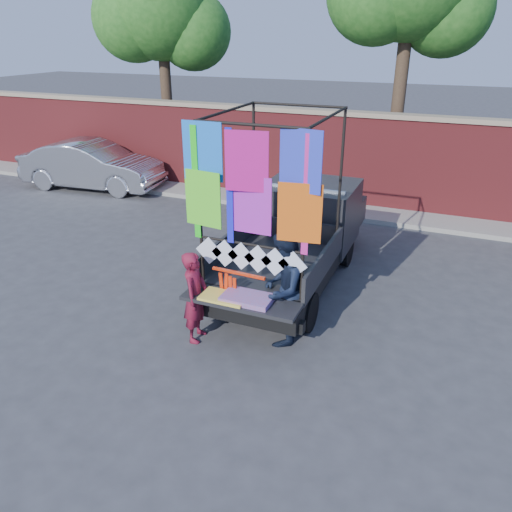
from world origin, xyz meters
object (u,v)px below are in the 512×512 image
at_px(pickup_truck, 302,231).
at_px(man, 283,289).
at_px(woman, 195,297).
at_px(sedan, 92,165).

distance_m(pickup_truck, man, 2.65).
bearing_deg(pickup_truck, man, -78.67).
distance_m(woman, man, 1.38).
distance_m(sedan, man, 10.19).
distance_m(pickup_truck, woman, 3.16).
bearing_deg(sedan, woman, -137.08).
bearing_deg(pickup_truck, sedan, 157.86).
xyz_separation_m(sedan, man, (8.38, -5.80, 0.20)).
bearing_deg(sedan, pickup_truck, -117.78).
relative_size(sedan, woman, 2.94).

